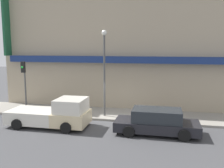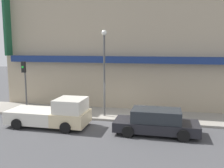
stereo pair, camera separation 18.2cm
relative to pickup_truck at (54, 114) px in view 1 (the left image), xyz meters
The scene contains 8 objects.
ground_plane 3.83m from the pickup_truck, 28.25° to the left, with size 80.00×80.00×0.00m, color #424244.
sidewalk 4.77m from the pickup_truck, 45.62° to the left, with size 36.00×3.20×0.14m.
building 8.54m from the pickup_truck, 63.03° to the left, with size 19.80×3.80×10.87m.
pickup_truck is the anchor object (origin of this frame).
parked_car 6.32m from the pickup_truck, ahead, with size 4.76×2.03×1.44m.
fire_hydrant 7.32m from the pickup_truck, 21.83° to the left, with size 0.16×0.16×0.73m.
street_lamp 4.77m from the pickup_truck, 44.80° to the left, with size 0.36×0.36×5.92m.
traffic_light 4.60m from the pickup_truck, 144.51° to the left, with size 0.28×0.42×3.75m.
Camera 1 is at (3.40, -15.76, 4.95)m, focal length 40.00 mm.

